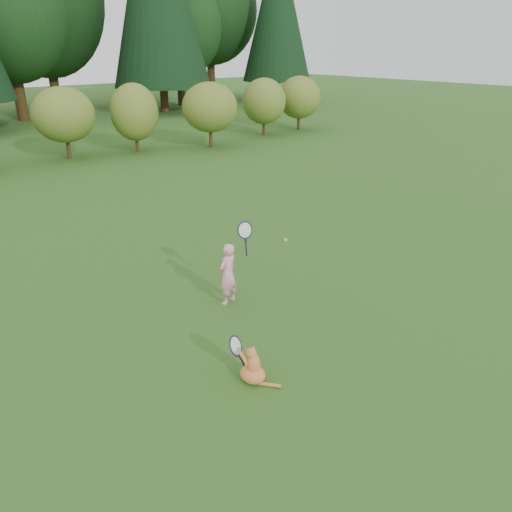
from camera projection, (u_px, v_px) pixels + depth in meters
ground at (278, 315)px, 7.88m from camera, size 100.00×100.00×0.00m
shrub_row at (20, 127)px, 16.61m from camera, size 28.00×3.00×2.80m
child at (228, 273)px, 8.06m from camera, size 0.62×0.42×1.55m
cat at (252, 363)px, 6.25m from camera, size 0.41×0.75×0.66m
tennis_ball at (286, 240)px, 8.89m from camera, size 0.07×0.07×0.07m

